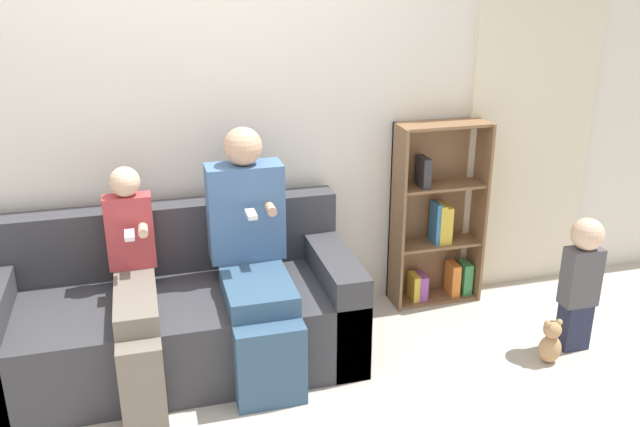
% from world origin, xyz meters
% --- Properties ---
extents(ground_plane, '(14.00, 14.00, 0.00)m').
position_xyz_m(ground_plane, '(0.00, 0.00, 0.00)').
color(ground_plane, '#BCB2A8').
extents(back_wall, '(10.00, 0.06, 2.55)m').
position_xyz_m(back_wall, '(0.00, 0.99, 1.27)').
color(back_wall, silver).
rests_on(back_wall, ground_plane).
extents(curtain_panel, '(0.88, 0.04, 2.06)m').
position_xyz_m(curtain_panel, '(2.14, 0.94, 1.03)').
color(curtain_panel, beige).
rests_on(curtain_panel, ground_plane).
extents(couch, '(2.00, 0.86, 0.84)m').
position_xyz_m(couch, '(-0.24, 0.52, 0.29)').
color(couch, '#38383D').
rests_on(couch, ground_plane).
extents(adult_seated, '(0.42, 0.80, 1.30)m').
position_xyz_m(adult_seated, '(0.20, 0.43, 0.67)').
color(adult_seated, '#335170').
rests_on(adult_seated, ground_plane).
extents(child_seated, '(0.25, 0.81, 1.12)m').
position_xyz_m(child_seated, '(-0.43, 0.38, 0.55)').
color(child_seated, '#70665B').
rests_on(child_seated, ground_plane).
extents(toddler_standing, '(0.20, 0.18, 0.81)m').
position_xyz_m(toddler_standing, '(2.00, 0.07, 0.45)').
color(toddler_standing, '#232842').
rests_on(toddler_standing, ground_plane).
extents(bookshelf, '(0.58, 0.23, 1.20)m').
position_xyz_m(bookshelf, '(1.47, 0.87, 0.54)').
color(bookshelf, brown).
rests_on(bookshelf, ground_plane).
extents(teddy_bear, '(0.13, 0.11, 0.27)m').
position_xyz_m(teddy_bear, '(1.78, -0.04, 0.12)').
color(teddy_bear, tan).
rests_on(teddy_bear, ground_plane).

